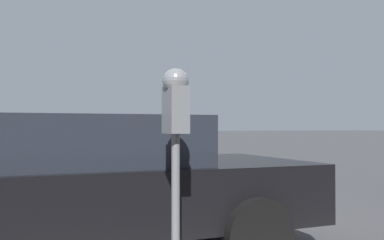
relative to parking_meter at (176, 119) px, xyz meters
The scene contains 3 objects.
ground_plane 2.99m from the parking_meter, 20.77° to the right, with size 220.00×220.00×0.00m, color #424244.
parking_meter is the anchor object (origin of this frame).
car_black 1.57m from the parking_meter, 20.84° to the left, with size 2.19×4.61×1.36m.
Camera 1 is at (-5.49, 2.15, 1.26)m, focal length 42.00 mm.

